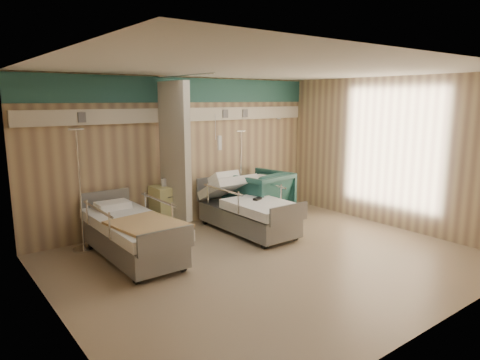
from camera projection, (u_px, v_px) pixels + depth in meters
name	position (u px, v px, depth m)	size (l,w,h in m)	color
ground	(270.00, 260.00, 6.44)	(6.00, 5.00, 0.00)	gray
room_walls	(259.00, 135.00, 6.27)	(6.04, 5.04, 2.82)	tan
bed_right	(248.00, 215.00, 7.75)	(1.00, 2.16, 0.63)	white
bed_left	(133.00, 239.00, 6.44)	(1.00, 2.16, 0.63)	white
bedside_cabinet	(167.00, 209.00, 7.75)	(0.50, 0.48, 0.85)	#DBD989
visitor_armchair	(259.00, 196.00, 8.47)	(1.06, 1.09, 0.99)	#20514C
waffle_blanket	(261.00, 170.00, 8.37)	(0.56, 0.50, 0.06)	silver
iv_stand_right	(241.00, 200.00, 8.71)	(0.32, 0.32, 1.78)	silver
iv_stand_left	(83.00, 226.00, 6.81)	(0.35, 0.35, 1.95)	silver
call_remote	(257.00, 199.00, 7.56)	(0.18, 0.08, 0.04)	black
tan_blanket	(148.00, 224.00, 6.03)	(0.84, 1.06, 0.04)	tan
toiletry_bag	(169.00, 181.00, 7.77)	(0.24, 0.15, 0.13)	black
white_cup	(164.00, 183.00, 7.64)	(0.09, 0.09, 0.14)	white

